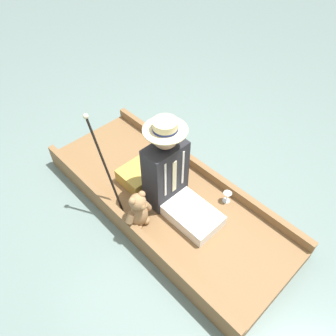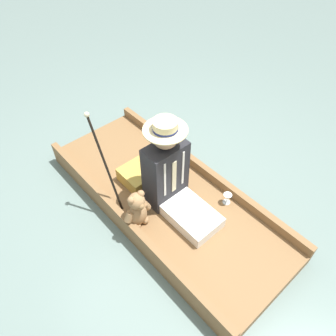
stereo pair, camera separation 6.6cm
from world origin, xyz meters
name	(u,v)px [view 2 (the right image)]	position (x,y,z in m)	size (l,w,h in m)	color
ground_plane	(166,205)	(0.00, 0.00, 0.00)	(16.00, 16.00, 0.00)	slate
punt_boat	(166,200)	(0.00, 0.00, 0.08)	(1.00, 2.50, 0.24)	brown
seat_cushion	(144,172)	(0.00, -0.31, 0.22)	(0.45, 0.31, 0.14)	#B7933D
seated_person	(171,177)	(0.01, 0.09, 0.49)	(0.37, 0.75, 0.89)	white
teddy_bear	(138,210)	(0.38, 0.07, 0.33)	(0.27, 0.16, 0.39)	#9E754C
wine_glass	(227,197)	(-0.36, 0.43, 0.23)	(0.08, 0.08, 0.11)	silver
walking_cane	(103,157)	(0.40, -0.32, 0.67)	(0.04, 0.33, 0.90)	black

